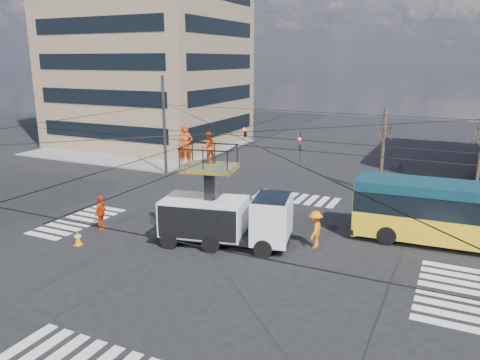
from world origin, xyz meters
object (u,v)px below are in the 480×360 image
(city_bus, at_px, (477,216))
(flagger, at_px, (315,229))
(utility_truck, at_px, (225,208))
(worker_ground, at_px, (101,213))
(traffic_cone, at_px, (78,238))

(city_bus, relative_size, flagger, 6.24)
(utility_truck, relative_size, worker_ground, 3.78)
(worker_ground, xyz_separation_m, flagger, (11.53, 2.61, -0.01))
(traffic_cone, height_order, flagger, flagger)
(city_bus, xyz_separation_m, worker_ground, (-18.77, -5.97, -0.76))
(city_bus, xyz_separation_m, traffic_cone, (-18.28, -8.28, -1.36))
(worker_ground, relative_size, flagger, 1.01)
(utility_truck, height_order, flagger, utility_truck)
(traffic_cone, relative_size, worker_ground, 0.38)
(city_bus, distance_m, flagger, 8.02)
(utility_truck, xyz_separation_m, worker_ground, (-7.25, -1.02, -1.01))
(city_bus, height_order, traffic_cone, city_bus)
(worker_ground, bearing_deg, utility_truck, -96.28)
(traffic_cone, distance_m, flagger, 12.10)
(city_bus, bearing_deg, utility_truck, -160.07)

